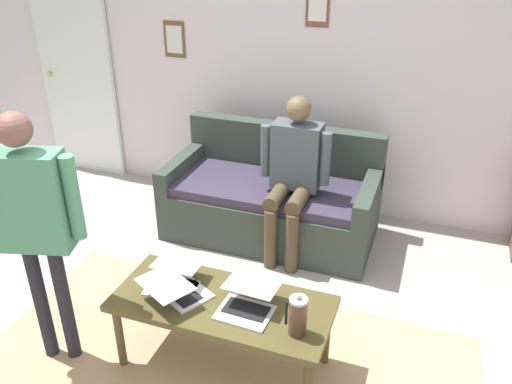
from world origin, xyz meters
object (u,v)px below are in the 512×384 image
Objects in this scene: couch at (272,200)px; person_seated at (293,170)px; laptop_left at (177,289)px; laptop_center at (247,302)px; coffee_table at (222,308)px; french_press at (298,316)px; interior_door at (78,76)px; laptop_right at (174,279)px; person_standing at (33,213)px.

person_seated is at bearing 136.35° from couch.
laptop_left is at bearing 78.21° from person_seated.
person_seated reaches higher than laptop_center.
coffee_table is 0.52m from french_press.
interior_door is at bearing -13.95° from couch.
laptop_right is (0.12, 1.53, 0.21)m from couch.
french_press is at bearing -173.30° from person_standing.
laptop_center is at bearing 103.32° from couch.
person_standing is 1.92m from person_seated.
coffee_table is at bearing 88.86° from person_seated.
interior_door is 3.32m from coffee_table.
couch is at bearing -43.65° from person_seated.
french_press is (-0.48, 0.10, 0.17)m from coffee_table.
person_seated is at bearing -91.14° from coffee_table.
couch is at bearing -94.36° from laptop_right.
person_standing is at bearing 6.70° from french_press.
couch is 4.93× the size of laptop_center.
couch is 1.62m from laptop_left.
laptop_right is 1.36m from person_seated.
laptop_left is at bearing -162.11° from person_standing.
person_seated reaches higher than laptop_left.
couch is 0.53m from person_seated.
couch is 1.35× the size of person_seated.
laptop_center is 0.49m from laptop_right.
coffee_table is 0.80× the size of person_standing.
coffee_table is 1.17m from person_standing.
interior_door is 6.36× the size of laptop_right.
coffee_table is (-2.48, 2.12, -0.60)m from interior_door.
laptop_center is (-2.64, 2.14, -0.50)m from interior_door.
person_seated is at bearing 162.51° from interior_door.
interior_door is 2.64m from person_seated.
french_press reaches higher than laptop_left.
interior_door is 3.43m from laptop_center.
laptop_center reaches higher than coffee_table.
coffee_table is at bearing 97.66° from couch.
person_standing reaches higher than laptop_left.
couch is at bearing -76.68° from laptop_center.
french_press is at bearing 164.23° from laptop_center.
laptop_center is 1.37m from person_seated.
person_standing is at bearing 17.89° from laptop_left.
couch reaches higher than coffee_table.
coffee_table is 3.94× the size of laptop_right.
laptop_center is 0.27× the size of person_seated.
french_press is at bearing 170.08° from laptop_right.
laptop_left is at bearing 88.17° from couch.
coffee_table is at bearing 173.62° from laptop_right.
french_press is at bearing 167.70° from coffee_table.
interior_door is at bearing -57.97° from person_standing.
person_standing reaches higher than laptop_center.
interior_door is at bearing -44.40° from laptop_left.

